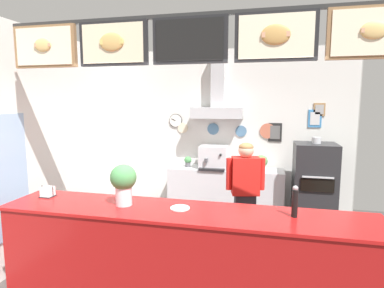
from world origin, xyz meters
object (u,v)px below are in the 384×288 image
object	(u,v)px
napkin_holder	(48,192)
basil_vase	(123,183)
espresso_machine	(214,157)
pizza_oven	(314,187)
shop_worker	(245,194)
pepper_grinder	(295,202)
potted_rosemary	(261,162)
condiment_plate	(180,208)
potted_oregano	(188,161)

from	to	relation	value
napkin_holder	basil_vase	xyz separation A→B (m)	(0.92, -0.07, 0.18)
espresso_machine	pizza_oven	bearing A→B (deg)	-8.47
pizza_oven	napkin_holder	distance (m)	3.95
shop_worker	pepper_grinder	bearing A→B (deg)	98.23
espresso_machine	napkin_holder	xyz separation A→B (m)	(-1.38, -2.70, 0.03)
potted_rosemary	pizza_oven	bearing A→B (deg)	-18.65
espresso_machine	basil_vase	world-z (taller)	basil_vase
napkin_holder	basil_vase	bearing A→B (deg)	-4.41
condiment_plate	shop_worker	bearing A→B (deg)	69.15
pepper_grinder	basil_vase	size ratio (longest dim) A/B	0.70
shop_worker	potted_rosemary	xyz separation A→B (m)	(0.18, 1.39, 0.20)
condiment_plate	basil_vase	size ratio (longest dim) A/B	0.46
napkin_holder	pepper_grinder	bearing A→B (deg)	-0.84
espresso_machine	basil_vase	size ratio (longest dim) A/B	1.23
potted_oregano	basil_vase	world-z (taller)	basil_vase
pizza_oven	basil_vase	xyz separation A→B (m)	(-2.14, -2.52, 0.59)
potted_rosemary	shop_worker	bearing A→B (deg)	-97.55
pizza_oven	condiment_plate	distance (m)	2.98
espresso_machine	condiment_plate	distance (m)	2.76
potted_rosemary	napkin_holder	distance (m)	3.52
pizza_oven	potted_oregano	size ratio (longest dim) A/B	7.99
potted_rosemary	potted_oregano	bearing A→B (deg)	-179.21
espresso_machine	potted_rosemary	world-z (taller)	espresso_machine
pizza_oven	pepper_grinder	bearing A→B (deg)	-101.83
condiment_plate	basil_vase	xyz separation A→B (m)	(-0.57, -0.02, 0.22)
condiment_plate	napkin_holder	world-z (taller)	napkin_holder
shop_worker	condiment_plate	bearing A→B (deg)	56.88
shop_worker	pizza_oven	bearing A→B (deg)	-145.51
espresso_machine	napkin_holder	size ratio (longest dim) A/B	3.57
potted_rosemary	pepper_grinder	size ratio (longest dim) A/B	0.92
shop_worker	potted_oregano	bearing A→B (deg)	-62.72
condiment_plate	napkin_holder	distance (m)	1.50
potted_rosemary	pepper_grinder	world-z (taller)	pepper_grinder
espresso_machine	potted_rosemary	size ratio (longest dim) A/B	1.90
pizza_oven	espresso_machine	world-z (taller)	pizza_oven
potted_oregano	pepper_grinder	distance (m)	3.22
pizza_oven	potted_oregano	distance (m)	2.21
potted_oregano	potted_rosemary	bearing A→B (deg)	0.79
pepper_grinder	basil_vase	distance (m)	1.63
potted_rosemary	pepper_grinder	xyz separation A→B (m)	(0.33, -2.78, 0.18)
potted_oregano	condiment_plate	bearing A→B (deg)	-77.79
potted_oregano	napkin_holder	world-z (taller)	napkin_holder
potted_rosemary	basil_vase	world-z (taller)	basil_vase
napkin_holder	basil_vase	world-z (taller)	basil_vase
potted_oregano	pepper_grinder	bearing A→B (deg)	-59.08
napkin_holder	basil_vase	distance (m)	0.94
shop_worker	napkin_holder	world-z (taller)	shop_worker
shop_worker	potted_rosemary	bearing A→B (deg)	-109.81
espresso_machine	basil_vase	distance (m)	2.82
napkin_holder	pizza_oven	bearing A→B (deg)	38.63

